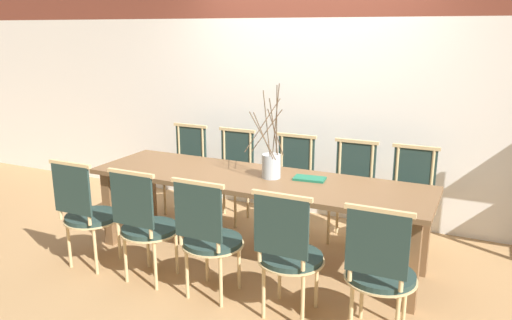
{
  "coord_description": "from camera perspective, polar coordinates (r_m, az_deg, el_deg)",
  "views": [
    {
      "loc": [
        1.71,
        -3.61,
        1.94
      ],
      "look_at": [
        0.0,
        0.0,
        0.88
      ],
      "focal_mm": 35.0,
      "sensor_mm": 36.0,
      "label": 1
    }
  ],
  "objects": [
    {
      "name": "chair_near_center",
      "position": [
        3.65,
        -5.41,
        -8.58
      ],
      "size": [
        0.46,
        0.46,
        0.94
      ],
      "color": "#233833",
      "rests_on": "ground_plane"
    },
    {
      "name": "wall_rear",
      "position": [
        5.18,
        6.17,
        11.0
      ],
      "size": [
        12.0,
        0.06,
        3.2
      ],
      "color": "white",
      "rests_on": "ground_plane"
    },
    {
      "name": "chair_far_right",
      "position": [
        4.7,
        10.78,
        -3.38
      ],
      "size": [
        0.46,
        0.46,
        0.94
      ],
      "rotation": [
        0.0,
        0.0,
        3.14
      ],
      "color": "#233833",
      "rests_on": "ground_plane"
    },
    {
      "name": "chair_far_rightend",
      "position": [
        4.61,
        17.2,
        -4.18
      ],
      "size": [
        0.46,
        0.46,
        0.94
      ],
      "rotation": [
        0.0,
        0.0,
        3.14
      ],
      "color": "#233833",
      "rests_on": "ground_plane"
    },
    {
      "name": "chair_near_left",
      "position": [
        3.95,
        -12.55,
        -7.02
      ],
      "size": [
        0.46,
        0.46,
        0.94
      ],
      "color": "#233833",
      "rests_on": "ground_plane"
    },
    {
      "name": "chair_near_leftend",
      "position": [
        4.32,
        -18.77,
        -5.56
      ],
      "size": [
        0.46,
        0.46,
        0.94
      ],
      "color": "#233833",
      "rests_on": "ground_plane"
    },
    {
      "name": "dining_table",
      "position": [
        4.19,
        -0.0,
        -3.19
      ],
      "size": [
        2.89,
        0.81,
        0.73
      ],
      "color": "brown",
      "rests_on": "ground_plane"
    },
    {
      "name": "vase_centerpiece",
      "position": [
        4.13,
        1.75,
        -0.46
      ],
      "size": [
        0.35,
        0.39,
        0.78
      ],
      "color": "#B2BCC1",
      "rests_on": "dining_table"
    },
    {
      "name": "chair_far_left",
      "position": [
        5.13,
        -2.81,
        -1.57
      ],
      "size": [
        0.46,
        0.46,
        0.94
      ],
      "rotation": [
        0.0,
        0.0,
        3.14
      ],
      "color": "#233833",
      "rests_on": "ground_plane"
    },
    {
      "name": "book_stack",
      "position": [
        4.12,
        6.15,
        -2.13
      ],
      "size": [
        0.27,
        0.17,
        0.02
      ],
      "color": "#1E6B4C",
      "rests_on": "dining_table"
    },
    {
      "name": "chair_far_center",
      "position": [
        4.87,
        4.0,
        -2.5
      ],
      "size": [
        0.46,
        0.46,
        0.94
      ],
      "rotation": [
        0.0,
        0.0,
        3.14
      ],
      "color": "#233833",
      "rests_on": "ground_plane"
    },
    {
      "name": "chair_near_right",
      "position": [
        3.4,
        3.72,
        -10.37
      ],
      "size": [
        0.46,
        0.46,
        0.94
      ],
      "color": "#233833",
      "rests_on": "ground_plane"
    },
    {
      "name": "ground_plane",
      "position": [
        4.43,
        -0.0,
        -11.09
      ],
      "size": [
        16.0,
        16.0,
        0.0
      ],
      "primitive_type": "plane",
      "color": "#A87F51"
    },
    {
      "name": "chair_far_leftend",
      "position": [
        5.42,
        -8.12,
        -0.83
      ],
      "size": [
        0.46,
        0.46,
        0.94
      ],
      "rotation": [
        0.0,
        0.0,
        3.14
      ],
      "color": "#233833",
      "rests_on": "ground_plane"
    },
    {
      "name": "chair_near_rightend",
      "position": [
        3.26,
        13.94,
        -12.05
      ],
      "size": [
        0.46,
        0.46,
        0.94
      ],
      "color": "#233833",
      "rests_on": "ground_plane"
    }
  ]
}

